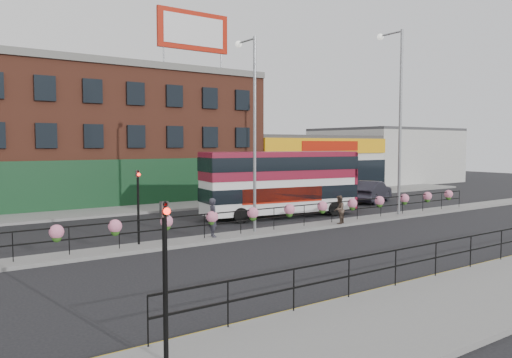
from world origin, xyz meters
TOP-DOWN VIEW (x-y plane):
  - ground at (0.00, 0.00)m, footprint 120.00×120.00m
  - north_pavement at (0.00, 12.00)m, footprint 60.00×4.00m
  - median at (0.00, 0.00)m, footprint 60.00×1.60m
  - yellow_line_inner at (0.00, -9.70)m, footprint 60.00×0.10m
  - yellow_line_outer at (0.00, -9.88)m, footprint 60.00×0.10m
  - brick_building at (-4.00, 19.96)m, footprint 25.00×12.21m
  - supermarket at (16.00, 19.90)m, footprint 15.00×12.25m
  - warehouse_east at (30.75, 20.00)m, footprint 14.50×12.00m
  - billboard at (2.50, 14.99)m, footprint 6.00×0.29m
  - median_railing at (-0.00, 0.00)m, footprint 30.04×0.56m
  - south_railing at (-2.00, -10.10)m, footprint 20.04×0.05m
  - double_decker_bus at (2.61, 4.02)m, footprint 10.13×3.74m
  - car at (12.98, 6.14)m, footprint 5.47×6.36m
  - pedestrian_a at (-4.49, 0.07)m, footprint 0.86×0.74m
  - pedestrian_b at (3.03, -0.53)m, footprint 1.23×1.20m
  - lamp_column_west at (-2.06, 0.41)m, footprint 0.34×1.67m
  - lamp_column_east at (8.64, 0.31)m, footprint 0.40×1.97m
  - traffic_light_south at (-12.00, -11.01)m, footprint 0.15×0.28m
  - traffic_light_median at (-8.00, 0.39)m, footprint 0.15×0.28m

SIDE VIEW (x-z plane):
  - ground at x=0.00m, z-range 0.00..0.00m
  - yellow_line_inner at x=0.00m, z-range 0.00..0.01m
  - yellow_line_outer at x=0.00m, z-range 0.00..0.01m
  - north_pavement at x=0.00m, z-range 0.00..0.15m
  - median at x=0.00m, z-range 0.00..0.15m
  - car at x=12.98m, z-range 0.00..1.67m
  - pedestrian_b at x=3.03m, z-range 0.15..1.68m
  - south_railing at x=-2.00m, z-range 0.40..1.52m
  - median_railing at x=0.00m, z-range 0.43..1.66m
  - pedestrian_a at x=-4.49m, z-range 0.15..1.96m
  - double_decker_bus at x=2.61m, z-range 0.46..4.46m
  - traffic_light_south at x=-12.00m, z-range 0.64..4.29m
  - traffic_light_median at x=-8.00m, z-range 0.64..4.29m
  - supermarket at x=16.00m, z-range 0.00..5.30m
  - warehouse_east at x=30.75m, z-range 0.00..6.30m
  - brick_building at x=-4.00m, z-range -0.02..10.28m
  - lamp_column_west at x=-2.06m, z-range 1.03..10.56m
  - lamp_column_east at x=8.64m, z-range 1.19..12.43m
  - billboard at x=2.50m, z-range 10.98..15.38m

